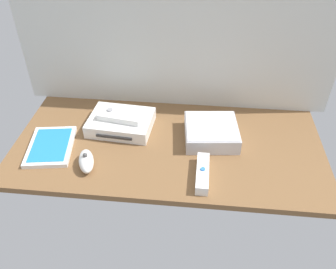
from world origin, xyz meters
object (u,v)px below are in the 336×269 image
(mini_computer, at_px, (211,132))
(remote_classic_pad, at_px, (121,114))
(game_console, at_px, (121,123))
(remote_wand, at_px, (202,173))
(remote_nunchuk, at_px, (86,161))
(game_case, at_px, (51,146))

(mini_computer, distance_m, remote_classic_pad, 0.31)
(game_console, distance_m, remote_wand, 0.35)
(game_console, relative_size, remote_classic_pad, 1.44)
(remote_nunchuk, bearing_deg, remote_wand, -20.29)
(game_console, relative_size, remote_wand, 1.50)
(game_console, xyz_separation_m, remote_nunchuk, (-0.06, -0.20, -0.00))
(remote_nunchuk, bearing_deg, game_case, 134.75)
(mini_computer, distance_m, game_case, 0.52)
(game_case, bearing_deg, remote_nunchuk, -35.66)
(remote_wand, bearing_deg, game_console, 143.91)
(mini_computer, bearing_deg, remote_wand, -97.06)
(mini_computer, relative_size, game_case, 0.89)
(remote_nunchuk, bearing_deg, game_console, 53.75)
(mini_computer, bearing_deg, game_console, 175.09)
(game_case, relative_size, remote_wand, 1.41)
(remote_nunchuk, relative_size, remote_classic_pad, 0.70)
(game_console, distance_m, mini_computer, 0.31)
(remote_wand, height_order, remote_classic_pad, remote_classic_pad)
(game_console, bearing_deg, remote_classic_pad, 44.47)
(game_case, xyz_separation_m, remote_classic_pad, (0.21, 0.13, 0.05))
(remote_wand, height_order, remote_nunchuk, remote_nunchuk)
(game_case, xyz_separation_m, remote_wand, (0.49, -0.08, 0.01))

